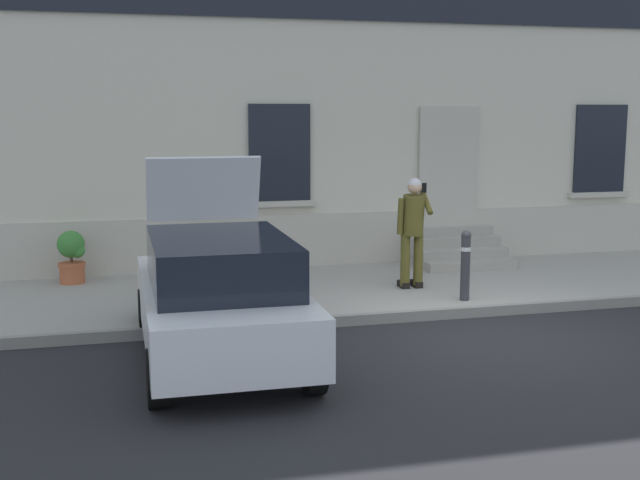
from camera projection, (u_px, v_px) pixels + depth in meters
name	position (u px, v px, depth m)	size (l,w,h in m)	color
ground_plane	(478.00, 336.00, 10.61)	(80.00, 80.00, 0.00)	#232326
sidewalk	(403.00, 286.00, 13.28)	(24.00, 3.60, 0.15)	#99968E
curb_edge	(449.00, 313.00, 11.50)	(24.00, 0.12, 0.15)	gray
building_facade	(360.00, 68.00, 15.09)	(24.00, 1.52, 7.50)	beige
entrance_stoop	(456.00, 251.00, 14.87)	(1.65, 1.28, 0.64)	#9E998E
hatchback_car_white	(219.00, 294.00, 9.44)	(1.82, 4.08, 2.34)	white
bollard_near_person	(465.00, 263.00, 11.90)	(0.15, 0.15, 1.04)	#333338
person_on_phone	(413.00, 226.00, 12.64)	(0.51, 0.47, 1.75)	#514C1E
planter_terracotta	(72.00, 255.00, 13.12)	(0.44, 0.44, 0.86)	#B25B38
planter_cream	(217.00, 249.00, 13.71)	(0.44, 0.44, 0.86)	beige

